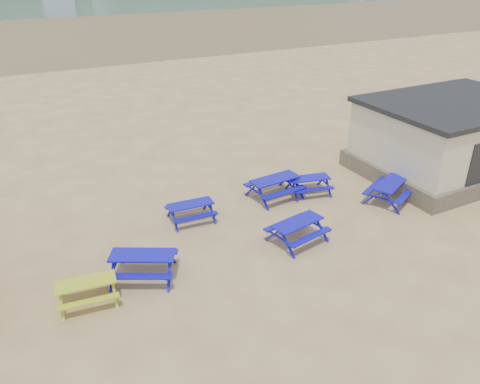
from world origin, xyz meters
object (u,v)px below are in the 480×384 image
picnic_table_blue_a (191,212)px  picnic_table_blue_b (309,185)px  amenity_block (451,137)px  picnic_table_yellow (87,292)px

picnic_table_blue_a → picnic_table_blue_b: size_ratio=0.90×
picnic_table_blue_a → amenity_block: (11.60, -1.09, 1.23)m
picnic_table_blue_b → amenity_block: bearing=4.2°
picnic_table_yellow → picnic_table_blue_b: bearing=22.7°
amenity_block → picnic_table_blue_a: bearing=174.7°
picnic_table_blue_a → picnic_table_blue_b: bearing=2.1°
picnic_table_yellow → picnic_table_blue_a: bearing=40.5°
picnic_table_blue_a → picnic_table_blue_b: (4.97, -0.15, 0.01)m
picnic_table_blue_a → picnic_table_yellow: bearing=-142.0°
picnic_table_blue_a → amenity_block: 11.72m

